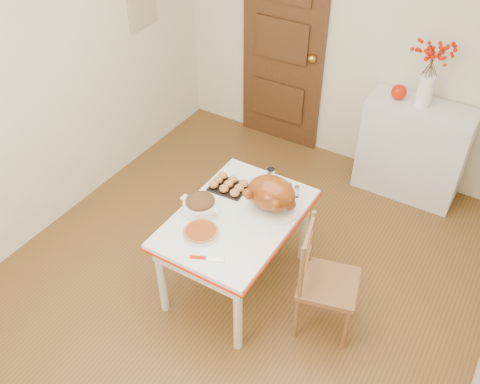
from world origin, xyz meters
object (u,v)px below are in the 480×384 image
Objects in this scene: chair_oak at (329,282)px; kitchen_table at (236,250)px; sideboard at (412,150)px; turkey_platter at (271,195)px; pumpkin_pie at (201,232)px.

kitchen_table is at bearing 74.80° from chair_oak.
chair_oak reaches higher than kitchen_table.
sideboard is 2.20× the size of turkey_platter.
sideboard is 1.79m from chair_oak.
pumpkin_pie is (-0.84, -0.27, 0.27)m from chair_oak.
kitchen_table is at bearing 69.35° from pumpkin_pie.
pumpkin_pie is (-0.85, -2.07, 0.26)m from sideboard.
turkey_platter is (-0.56, 0.20, 0.37)m from chair_oak.
kitchen_table is at bearing -112.69° from sideboard.
sideboard reaches higher than pumpkin_pie.
chair_oak is at bearing -36.99° from turkey_platter.
turkey_platter reaches higher than kitchen_table.
chair_oak is 2.16× the size of turkey_platter.
chair_oak reaches higher than pumpkin_pie.
sideboard is 1.74m from turkey_platter.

